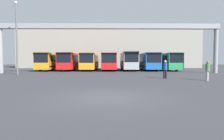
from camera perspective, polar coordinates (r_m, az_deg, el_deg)
The scene contains 13 objects.
ground_plane at distance 8.17m, azimuth -1.96°, elevation -8.84°, with size 200.00×200.00×0.00m, color #38383D.
building_backdrop at distance 51.64m, azimuth -0.83°, elevation 7.13°, with size 48.74×12.00×11.23m.
overhead_gantry at distance 25.37m, azimuth -1.06°, elevation 12.46°, with size 31.34×0.80×7.00m.
bus_slot_0 at distance 35.68m, azimuth -18.84°, elevation 2.86°, with size 2.56×11.47×3.15m.
bus_slot_1 at distance 34.41m, azimuth -13.21°, elevation 2.96°, with size 2.57×10.86×3.16m.
bus_slot_2 at distance 33.92m, azimuth -7.13°, elevation 2.94°, with size 2.53×11.09×3.09m.
bus_slot_3 at distance 34.19m, azimuth -0.94°, elevation 2.99°, with size 2.60×12.08×3.11m.
bus_slot_4 at distance 33.46m, azimuth 5.33°, elevation 3.19°, with size 2.52×10.24×3.34m.
bus_slot_5 at distance 34.91m, azimuth 11.15°, elevation 2.97°, with size 2.63×12.04×3.16m.
bus_slot_6 at distance 35.92m, azimuth 16.84°, elevation 2.87°, with size 2.50×12.23×3.13m.
pedestrian_near_left at distance 17.78m, azimuth 16.97°, elevation 0.36°, with size 0.37×0.37×1.78m.
pedestrian_mid_left at distance 17.26m, azimuth 28.73°, elevation -0.03°, with size 0.36×0.36×1.71m.
lamp_post at distance 24.98m, azimuth -28.70°, elevation 9.89°, with size 0.36×0.36×9.07m.
Camera 1 is at (0.19, -8.00, 1.64)m, focal length 28.00 mm.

